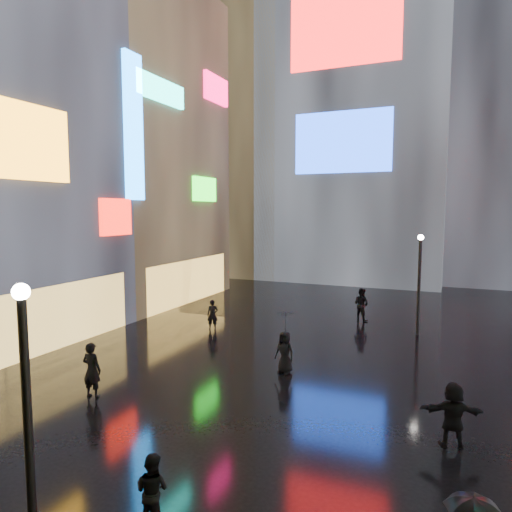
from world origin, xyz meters
The scene contains 14 objects.
ground centered at (0.00, 20.00, 0.00)m, with size 140.00×140.00×0.00m, color black.
building_left_far centered at (-15.98, 26.00, 10.98)m, with size 10.28×12.00×22.00m.
tower_main centered at (-3.00, 43.97, 21.01)m, with size 16.00×14.20×42.00m.
tower_flank_right centered at (9.00, 46.00, 17.00)m, with size 12.00×12.00×34.00m, color black.
tower_flank_left centered at (-14.00, 42.00, 13.00)m, with size 10.00×10.00×26.00m, color black.
lamp_near centered at (-1.08, 4.41, 2.94)m, with size 0.30×0.30×5.20m.
lamp_far centered at (4.16, 23.44, 2.94)m, with size 0.30×0.30×5.20m.
pedestrian_1 centered at (0.22, 6.15, 0.77)m, with size 0.75×0.58×1.54m, color black.
pedestrian_4 centered at (-0.30, 15.56, 0.83)m, with size 0.81×0.53×1.66m, color black.
pedestrian_5 centered at (5.83, 12.02, 0.90)m, with size 1.66×0.53×1.79m, color black.
pedestrian_6 centered at (-6.06, 20.15, 0.81)m, with size 0.59×0.39×1.62m, color black.
pedestrian_7 centered at (0.90, 25.41, 0.95)m, with size 0.93×0.72×1.91m, color black.
umbrella_2 centered at (-0.30, 15.56, 2.07)m, with size 0.89×0.91×0.82m, color black.
pedestrian_8 centered at (-5.57, 10.67, 0.96)m, with size 0.70×0.46×1.93m, color black.
Camera 1 is at (5.62, -1.02, 6.44)m, focal length 32.00 mm.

